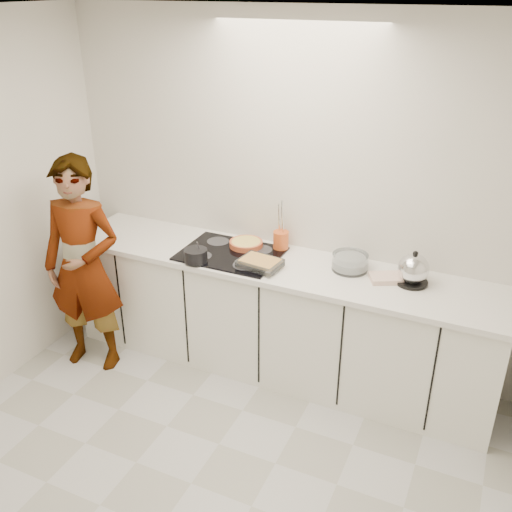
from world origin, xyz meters
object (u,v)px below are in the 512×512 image
at_px(saucepan, 196,255).
at_px(utensil_crock, 281,241).
at_px(hob, 231,254).
at_px(kettle, 413,270).
at_px(tart_dish, 246,243).
at_px(cook, 83,267).
at_px(baking_dish, 260,263).
at_px(mixing_bowl, 350,263).

xyz_separation_m(saucepan, utensil_crock, (0.46, 0.46, 0.01)).
relative_size(hob, kettle, 3.00).
bearing_deg(utensil_crock, hob, -142.48).
bearing_deg(kettle, saucepan, -167.36).
bearing_deg(hob, utensil_crock, 37.52).
xyz_separation_m(tart_dish, cook, (-1.02, -0.64, -0.12)).
relative_size(baking_dish, cook, 0.19).
distance_m(mixing_bowl, cook, 1.94).
bearing_deg(hob, cook, -153.26).
distance_m(hob, cook, 1.09).
xyz_separation_m(hob, baking_dish, (0.29, -0.12, 0.04)).
height_order(tart_dish, cook, cook).
bearing_deg(mixing_bowl, utensil_crock, 169.30).
xyz_separation_m(saucepan, kettle, (1.46, 0.33, 0.04)).
height_order(tart_dish, kettle, kettle).
relative_size(utensil_crock, cook, 0.09).
xyz_separation_m(hob, mixing_bowl, (0.86, 0.13, 0.05)).
bearing_deg(tart_dish, baking_dish, -48.65).
relative_size(saucepan, cook, 0.12).
height_order(baking_dish, kettle, kettle).
distance_m(saucepan, cook, 0.86).
bearing_deg(utensil_crock, mixing_bowl, -10.70).
bearing_deg(tart_dish, mixing_bowl, -1.75).
xyz_separation_m(tart_dish, saucepan, (-0.21, -0.38, 0.02)).
height_order(tart_dish, baking_dish, baking_dish).
height_order(mixing_bowl, cook, cook).
height_order(hob, tart_dish, tart_dish).
height_order(mixing_bowl, kettle, kettle).
height_order(tart_dish, mixing_bowl, mixing_bowl).
relative_size(saucepan, kettle, 0.86).
bearing_deg(mixing_bowl, tart_dish, 178.25).
xyz_separation_m(baking_dish, utensil_crock, (0.01, 0.35, 0.03)).
relative_size(kettle, cook, 0.14).
xyz_separation_m(baking_dish, kettle, (1.01, 0.22, 0.06)).
xyz_separation_m(kettle, utensil_crock, (-1.00, 0.13, -0.03)).
relative_size(saucepan, utensil_crock, 1.42).
bearing_deg(saucepan, cook, -162.16).
xyz_separation_m(tart_dish, utensil_crock, (0.25, 0.08, 0.04)).
relative_size(saucepan, mixing_bowl, 0.63).
distance_m(saucepan, mixing_bowl, 1.08).
xyz_separation_m(tart_dish, baking_dish, (0.24, -0.27, 0.01)).
relative_size(mixing_bowl, cook, 0.20).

